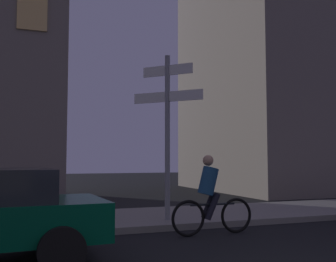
% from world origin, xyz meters
% --- Properties ---
extents(sidewalk_kerb, '(40.00, 3.06, 0.14)m').
position_xyz_m(sidewalk_kerb, '(0.00, 6.33, 0.07)').
color(sidewalk_kerb, gray).
rests_on(sidewalk_kerb, ground_plane).
extents(signpost, '(1.26, 1.26, 3.82)m').
position_xyz_m(signpost, '(0.03, 5.44, 2.39)').
color(signpost, gray).
rests_on(signpost, sidewalk_kerb).
extents(cyclist, '(1.82, 0.33, 1.61)m').
position_xyz_m(cyclist, '(0.49, 4.16, 0.75)').
color(cyclist, black).
rests_on(cyclist, ground_plane).
extents(building_right_block, '(13.38, 8.99, 14.58)m').
position_xyz_m(building_right_block, '(12.09, 13.79, 7.29)').
color(building_right_block, slate).
rests_on(building_right_block, ground_plane).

